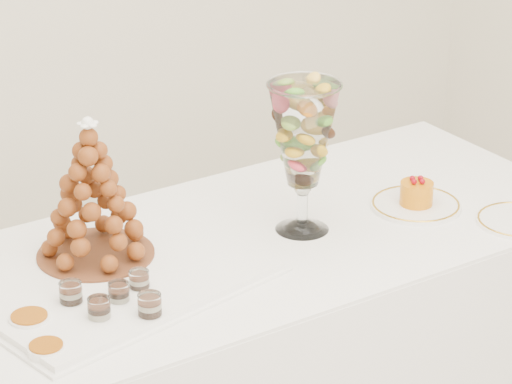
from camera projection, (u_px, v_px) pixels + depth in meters
buffet_table at (224, 376)px, 3.14m from camera, size 1.97×0.80×0.75m
lace_tray at (110, 277)px, 2.82m from camera, size 0.74×0.61×0.02m
macaron_vase at (304, 137)px, 2.97m from camera, size 0.18×0.18×0.39m
cake_plate at (416, 205)px, 3.19m from camera, size 0.24×0.24×0.01m
verrine_a at (71, 297)px, 2.69m from camera, size 0.06×0.06×0.07m
verrine_b at (119, 296)px, 2.69m from camera, size 0.05×0.05×0.06m
verrine_c at (139, 283)px, 2.75m from camera, size 0.05×0.05×0.06m
verrine_d at (99, 312)px, 2.63m from camera, size 0.06×0.06×0.07m
verrine_e at (150, 309)px, 2.63m from camera, size 0.06×0.06×0.07m
ramekin_back at (30, 322)px, 2.63m from camera, size 0.09×0.09×0.03m
ramekin_front at (46, 351)px, 2.52m from camera, size 0.08×0.08×0.03m
croquembouche at (92, 190)px, 2.83m from camera, size 0.28×0.28×0.35m
mousse_cake at (417, 193)px, 3.18m from camera, size 0.09×0.09×0.08m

